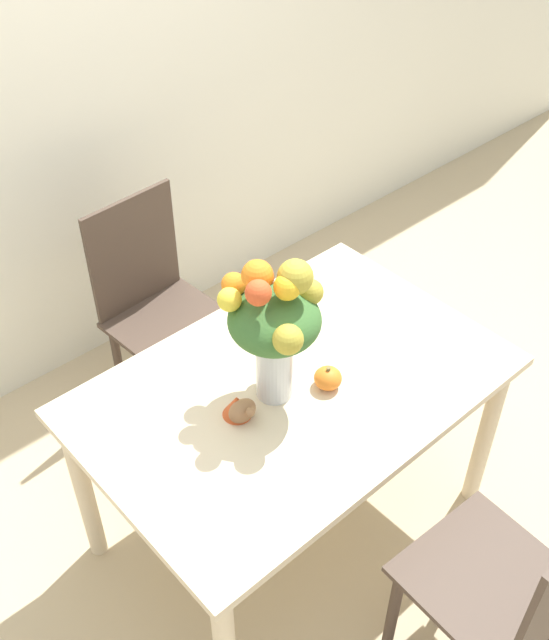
{
  "coord_description": "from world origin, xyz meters",
  "views": [
    {
      "loc": [
        -1.13,
        -1.17,
        2.37
      ],
      "look_at": [
        -0.07,
        0.01,
        1.01
      ],
      "focal_mm": 42.0,
      "sensor_mm": 36.0,
      "label": 1
    }
  ],
  "objects": [
    {
      "name": "dining_table",
      "position": [
        0.0,
        0.0,
        0.63
      ],
      "size": [
        1.3,
        0.86,
        0.72
      ],
      "color": "beige",
      "rests_on": "ground_plane"
    },
    {
      "name": "flower_vase",
      "position": [
        -0.07,
        0.01,
        1.0
      ],
      "size": [
        0.31,
        0.32,
        0.49
      ],
      "color": "silver",
      "rests_on": "dining_table"
    },
    {
      "name": "wall_back",
      "position": [
        0.0,
        1.33,
        1.35
      ],
      "size": [
        8.0,
        0.06,
        2.7
      ],
      "color": "silver",
      "rests_on": "ground_plane"
    },
    {
      "name": "dining_chair_far_side",
      "position": [
        0.06,
        -0.81,
        0.49
      ],
      "size": [
        0.44,
        0.44,
        0.94
      ],
      "rotation": [
        0.0,
        0.0,
        3.09
      ],
      "color": "#47382D",
      "rests_on": "ground_plane"
    },
    {
      "name": "ground_plane",
      "position": [
        0.0,
        0.0,
        0.0
      ],
      "size": [
        12.0,
        12.0,
        0.0
      ],
      "primitive_type": "plane",
      "color": "tan"
    },
    {
      "name": "dining_chair_near_window",
      "position": [
        0.05,
        0.82,
        0.49
      ],
      "size": [
        0.45,
        0.45,
        0.94
      ],
      "rotation": [
        0.0,
        0.0,
        0.06
      ],
      "color": "#47382D",
      "rests_on": "ground_plane"
    },
    {
      "name": "pumpkin",
      "position": [
        0.07,
        -0.08,
        0.76
      ],
      "size": [
        0.09,
        0.09,
        0.08
      ],
      "color": "orange",
      "rests_on": "dining_table"
    },
    {
      "name": "turkey_figurine",
      "position": [
        -0.21,
        0.01,
        0.76
      ],
      "size": [
        0.09,
        0.12,
        0.07
      ],
      "color": "#936642",
      "rests_on": "dining_table"
    }
  ]
}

